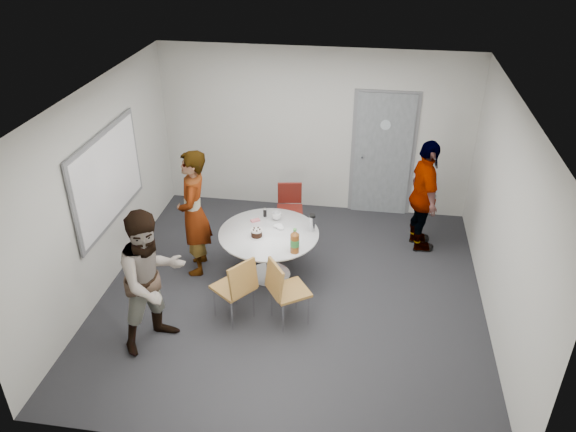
% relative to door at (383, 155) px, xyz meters
% --- Properties ---
extents(floor, '(5.00, 5.00, 0.00)m').
position_rel_door_xyz_m(floor, '(-1.10, -2.48, -1.03)').
color(floor, black).
rests_on(floor, ground).
extents(ceiling, '(5.00, 5.00, 0.00)m').
position_rel_door_xyz_m(ceiling, '(-1.10, -2.48, 1.67)').
color(ceiling, silver).
rests_on(ceiling, wall_back).
extents(wall_back, '(5.00, 0.00, 5.00)m').
position_rel_door_xyz_m(wall_back, '(-1.10, 0.02, 0.32)').
color(wall_back, beige).
rests_on(wall_back, floor).
extents(wall_left, '(0.00, 5.00, 5.00)m').
position_rel_door_xyz_m(wall_left, '(-3.60, -2.48, 0.32)').
color(wall_left, beige).
rests_on(wall_left, floor).
extents(wall_right, '(0.00, 5.00, 5.00)m').
position_rel_door_xyz_m(wall_right, '(1.40, -2.48, 0.32)').
color(wall_right, beige).
rests_on(wall_right, floor).
extents(wall_front, '(5.00, 0.00, 5.00)m').
position_rel_door_xyz_m(wall_front, '(-1.10, -4.98, 0.32)').
color(wall_front, beige).
rests_on(wall_front, floor).
extents(door, '(1.02, 0.17, 2.12)m').
position_rel_door_xyz_m(door, '(0.00, 0.00, 0.00)').
color(door, slate).
rests_on(door, wall_back).
extents(whiteboard, '(0.04, 1.90, 1.25)m').
position_rel_door_xyz_m(whiteboard, '(-3.56, -2.28, 0.42)').
color(whiteboard, slate).
rests_on(whiteboard, wall_left).
extents(table, '(1.35, 1.35, 1.05)m').
position_rel_door_xyz_m(table, '(-1.44, -2.13, -0.41)').
color(table, white).
rests_on(table, floor).
extents(chair_near_left, '(0.62, 0.61, 0.90)m').
position_rel_door_xyz_m(chair_near_left, '(-1.68, -3.10, -0.48)').
color(chair_near_left, olive).
rests_on(chair_near_left, floor).
extents(chair_near_right, '(0.61, 0.60, 0.89)m').
position_rel_door_xyz_m(chair_near_right, '(-1.13, -3.06, -0.48)').
color(chair_near_right, olive).
rests_on(chair_near_right, floor).
extents(chair_far, '(0.45, 0.48, 0.82)m').
position_rel_door_xyz_m(chair_far, '(-1.37, -0.89, -0.53)').
color(chair_far, '#5D1912').
rests_on(chair_far, floor).
extents(person_main, '(0.54, 0.73, 1.81)m').
position_rel_door_xyz_m(person_main, '(-2.51, -2.09, -0.12)').
color(person_main, '#A5C6EA').
rests_on(person_main, floor).
extents(person_left, '(1.05, 1.08, 1.76)m').
position_rel_door_xyz_m(person_left, '(-2.53, -3.60, -0.15)').
color(person_left, white).
rests_on(person_left, floor).
extents(person_right, '(0.61, 1.07, 1.71)m').
position_rel_door_xyz_m(person_right, '(0.62, -1.03, -0.17)').
color(person_right, black).
rests_on(person_right, floor).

